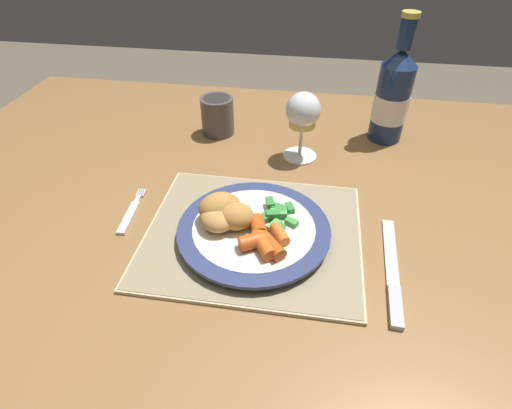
# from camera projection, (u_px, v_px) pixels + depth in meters

# --- Properties ---
(ground_plane) EXTENTS (6.00, 6.00, 0.00)m
(ground_plane) POSITION_uv_depth(u_px,v_px,m) (248.00, 395.00, 1.18)
(ground_plane) COLOR brown
(dining_table) EXTENTS (1.34, 0.99, 0.74)m
(dining_table) POSITION_uv_depth(u_px,v_px,m) (244.00, 233.00, 0.77)
(dining_table) COLOR olive
(dining_table) RESTS_ON ground
(placemat) EXTENTS (0.34, 0.29, 0.01)m
(placemat) POSITION_uv_depth(u_px,v_px,m) (253.00, 234.00, 0.64)
(placemat) COLOR #CCB789
(placemat) RESTS_ON dining_table
(dinner_plate) EXTENTS (0.24, 0.24, 0.02)m
(dinner_plate) POSITION_uv_depth(u_px,v_px,m) (254.00, 231.00, 0.63)
(dinner_plate) COLOR silver
(dinner_plate) RESTS_ON placemat
(breaded_croquettes) EXTENTS (0.10, 0.10, 0.05)m
(breaded_croquettes) POSITION_uv_depth(u_px,v_px,m) (223.00, 213.00, 0.62)
(breaded_croquettes) COLOR #B77F3D
(breaded_croquettes) RESTS_ON dinner_plate
(green_beans_pile) EXTENTS (0.07, 0.08, 0.02)m
(green_beans_pile) POSITION_uv_depth(u_px,v_px,m) (276.00, 216.00, 0.63)
(green_beans_pile) COLOR #4CA84C
(green_beans_pile) RESTS_ON dinner_plate
(glazed_carrots) EXTENTS (0.08, 0.08, 0.02)m
(glazed_carrots) POSITION_uv_depth(u_px,v_px,m) (264.00, 239.00, 0.59)
(glazed_carrots) COLOR #CC5119
(glazed_carrots) RESTS_ON dinner_plate
(fork) EXTENTS (0.02, 0.12, 0.01)m
(fork) POSITION_uv_depth(u_px,v_px,m) (130.00, 214.00, 0.68)
(fork) COLOR silver
(fork) RESTS_ON dining_table
(table_knife) EXTENTS (0.03, 0.21, 0.01)m
(table_knife) POSITION_uv_depth(u_px,v_px,m) (393.00, 277.00, 0.57)
(table_knife) COLOR silver
(table_knife) RESTS_ON dining_table
(wine_glass) EXTENTS (0.07, 0.07, 0.14)m
(wine_glass) POSITION_uv_depth(u_px,v_px,m) (303.00, 114.00, 0.77)
(wine_glass) COLOR silver
(wine_glass) RESTS_ON dining_table
(bottle) EXTENTS (0.07, 0.07, 0.26)m
(bottle) POSITION_uv_depth(u_px,v_px,m) (393.00, 96.00, 0.83)
(bottle) COLOR navy
(bottle) RESTS_ON dining_table
(drinking_cup) EXTENTS (0.07, 0.07, 0.08)m
(drinking_cup) POSITION_uv_depth(u_px,v_px,m) (217.00, 115.00, 0.88)
(drinking_cup) COLOR #4C4747
(drinking_cup) RESTS_ON dining_table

